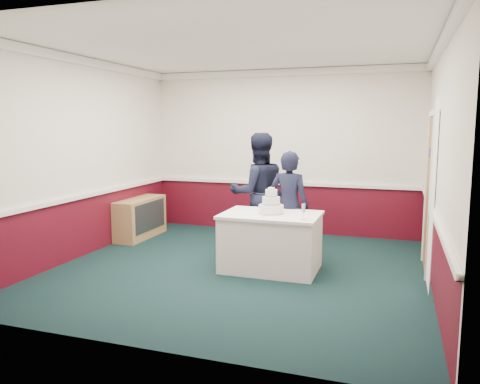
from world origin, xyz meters
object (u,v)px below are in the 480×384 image
(wedding_cake, at_px, (271,206))
(person_man, at_px, (258,193))
(cake_knife, at_px, (265,216))
(cake_table, at_px, (271,241))
(person_woman, at_px, (289,206))
(sideboard, at_px, (140,218))
(champagne_flute, at_px, (304,209))

(wedding_cake, height_order, person_man, person_man)
(cake_knife, height_order, person_man, person_man)
(wedding_cake, relative_size, cake_knife, 1.65)
(cake_table, bearing_deg, person_man, 116.83)
(cake_table, height_order, person_man, person_man)
(wedding_cake, height_order, cake_knife, wedding_cake)
(cake_table, bearing_deg, person_woman, 76.20)
(sideboard, relative_size, wedding_cake, 3.30)
(sideboard, bearing_deg, person_woman, -11.54)
(wedding_cake, height_order, person_woman, person_woman)
(cake_knife, bearing_deg, person_woman, 88.83)
(champagne_flute, height_order, person_woman, person_woman)
(wedding_cake, bearing_deg, sideboard, 157.66)
(wedding_cake, bearing_deg, cake_knife, -98.53)
(sideboard, height_order, person_woman, person_woman)
(cake_knife, distance_m, person_woman, 0.75)
(sideboard, bearing_deg, champagne_flute, -23.48)
(wedding_cake, xyz_separation_m, cake_knife, (-0.03, -0.20, -0.11))
(cake_table, xyz_separation_m, person_woman, (0.13, 0.53, 0.41))
(cake_table, distance_m, person_man, 1.11)
(cake_knife, distance_m, champagne_flute, 0.55)
(cake_table, bearing_deg, wedding_cake, 90.00)
(sideboard, distance_m, person_woman, 2.92)
(sideboard, distance_m, champagne_flute, 3.53)
(sideboard, height_order, person_man, person_man)
(cake_knife, height_order, person_woman, person_woman)
(wedding_cake, xyz_separation_m, person_woman, (0.13, 0.53, -0.09))
(person_man, xyz_separation_m, person_woman, (0.57, -0.34, -0.12))
(cake_table, bearing_deg, cake_knife, -98.53)
(wedding_cake, distance_m, person_man, 0.98)
(person_man, relative_size, person_woman, 1.15)
(champagne_flute, bearing_deg, person_man, 129.26)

